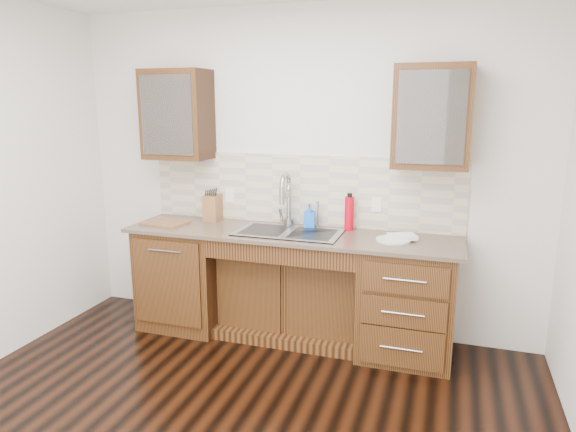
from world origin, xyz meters
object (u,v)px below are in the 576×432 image
(knife_block, at_px, (213,207))
(cutting_board, at_px, (165,223))
(water_bottle, at_px, (349,214))
(soap_bottle, at_px, (309,216))
(plate, at_px, (393,240))

(knife_block, xyz_separation_m, cutting_board, (-0.33, -0.26, -0.10))
(knife_block, bearing_deg, water_bottle, -3.74)
(soap_bottle, relative_size, plate, 0.78)
(plate, distance_m, cutting_board, 1.93)
(water_bottle, distance_m, cutting_board, 1.58)
(water_bottle, xyz_separation_m, knife_block, (-1.22, 0.00, -0.03))
(knife_block, bearing_deg, plate, -11.75)
(soap_bottle, xyz_separation_m, water_bottle, (0.33, 0.03, 0.04))
(water_bottle, relative_size, plate, 1.06)
(water_bottle, height_order, cutting_board, water_bottle)
(soap_bottle, bearing_deg, knife_block, 167.51)
(plate, bearing_deg, soap_bottle, 164.39)
(soap_bottle, distance_m, knife_block, 0.89)
(plate, distance_m, knife_block, 1.62)
(soap_bottle, height_order, plate, soap_bottle)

